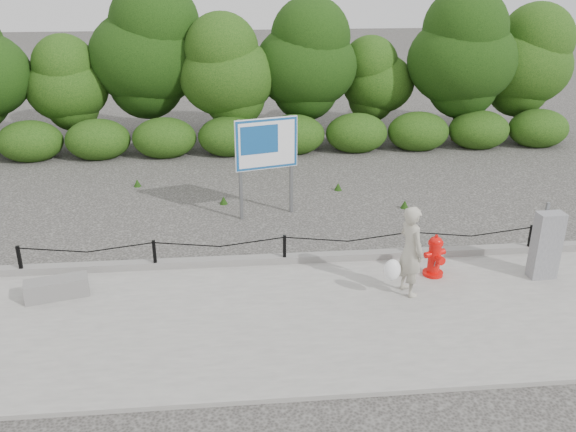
% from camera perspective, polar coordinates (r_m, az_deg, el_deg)
% --- Properties ---
extents(ground, '(90.00, 90.00, 0.00)m').
position_cam_1_polar(ground, '(12.07, -0.33, -4.76)').
color(ground, '#2D2B28').
rests_on(ground, ground).
extents(sidewalk, '(14.00, 4.00, 0.08)m').
position_cam_1_polar(sidewalk, '(10.32, 0.70, -9.68)').
color(sidewalk, gray).
rests_on(sidewalk, ground).
extents(curb, '(14.00, 0.22, 0.14)m').
position_cam_1_polar(curb, '(12.04, -0.35, -4.02)').
color(curb, slate).
rests_on(curb, sidewalk).
extents(chain_barrier, '(10.06, 0.06, 0.60)m').
position_cam_1_polar(chain_barrier, '(11.86, -0.33, -2.81)').
color(chain_barrier, black).
rests_on(chain_barrier, sidewalk).
extents(treeline, '(20.52, 3.94, 5.02)m').
position_cam_1_polar(treeline, '(19.85, -1.90, 14.29)').
color(treeline, black).
rests_on(treeline, ground).
extents(fire_hydrant, '(0.49, 0.49, 0.82)m').
position_cam_1_polar(fire_hydrant, '(11.75, 13.57, -3.68)').
color(fire_hydrant, red).
rests_on(fire_hydrant, sidewalk).
extents(pedestrian, '(0.78, 0.70, 1.66)m').
position_cam_1_polar(pedestrian, '(10.84, 11.30, -3.32)').
color(pedestrian, '#A6A08E').
rests_on(pedestrian, sidewalk).
extents(concrete_block, '(1.14, 0.63, 0.34)m').
position_cam_1_polar(concrete_block, '(11.55, -20.81, -6.32)').
color(concrete_block, slate).
rests_on(concrete_block, sidewalk).
extents(utility_cabinet, '(0.50, 0.36, 1.43)m').
position_cam_1_polar(utility_cabinet, '(12.22, 23.00, -2.54)').
color(utility_cabinet, gray).
rests_on(utility_cabinet, sidewalk).
extents(advertising_sign, '(1.44, 0.46, 2.36)m').
position_cam_1_polar(advertising_sign, '(13.87, -2.05, 6.35)').
color(advertising_sign, slate).
rests_on(advertising_sign, ground).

